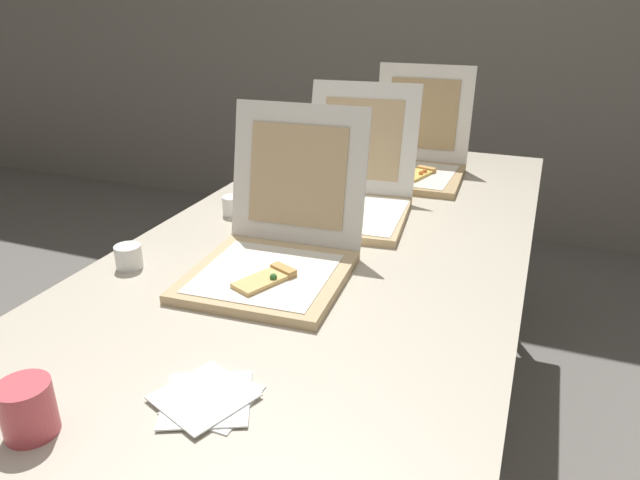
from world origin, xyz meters
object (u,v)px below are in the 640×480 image
object	(u,v)px
pizza_box_middle	(349,196)
table	(334,253)
napkin_pile	(208,398)
cup_white_far	(297,178)
pizza_box_front	(275,252)
cup_white_near_left	(129,257)
cup_printed_front	(28,409)
pizza_box_back	(413,162)
cup_white_mid	(233,206)

from	to	relation	value
pizza_box_middle	table	bearing A→B (deg)	-88.94
napkin_pile	cup_white_far	bearing A→B (deg)	106.01
table	pizza_box_front	distance (m)	0.26
table	pizza_box_front	size ratio (longest dim) A/B	4.66
cup_white_far	pizza_box_front	bearing A→B (deg)	-71.02
cup_white_near_left	cup_printed_front	size ratio (longest dim) A/B	0.73
pizza_box_middle	napkin_pile	distance (m)	0.89
table	cup_white_near_left	xyz separation A→B (m)	(-0.39, -0.34, 0.07)
cup_white_near_left	napkin_pile	bearing A→B (deg)	-39.37
cup_printed_front	napkin_pile	bearing A→B (deg)	37.50
pizza_box_front	pizza_box_back	bearing A→B (deg)	78.18
pizza_box_front	cup_printed_front	xyz separation A→B (m)	(-0.11, -0.61, -0.01)
cup_white_near_left	napkin_pile	size ratio (longest dim) A/B	0.34
pizza_box_back	cup_white_near_left	bearing A→B (deg)	-117.91
cup_printed_front	napkin_pile	world-z (taller)	cup_printed_front
table	cup_printed_front	distance (m)	0.87
cup_white_far	cup_white_mid	bearing A→B (deg)	-102.25
table	cup_white_mid	bearing A→B (deg)	170.54
pizza_box_middle	napkin_pile	world-z (taller)	pizza_box_middle
pizza_box_front	cup_white_near_left	world-z (taller)	pizza_box_front
cup_white_mid	pizza_box_front	bearing A→B (deg)	-46.89
pizza_box_back	cup_white_mid	bearing A→B (deg)	-127.82
table	cup_white_mid	distance (m)	0.34
table	pizza_box_front	xyz separation A→B (m)	(-0.06, -0.24, 0.10)
cup_printed_front	napkin_pile	xyz separation A→B (m)	(0.20, 0.16, -0.04)
table	cup_white_mid	xyz separation A→B (m)	(-0.33, 0.06, 0.07)
cup_white_mid	cup_printed_front	size ratio (longest dim) A/B	0.73
cup_white_near_left	cup_white_far	world-z (taller)	same
pizza_box_front	cup_white_mid	distance (m)	0.40
napkin_pile	pizza_box_front	bearing A→B (deg)	101.94
cup_white_mid	napkin_pile	distance (m)	0.83
pizza_box_middle	cup_white_near_left	distance (m)	0.65
pizza_box_front	cup_white_near_left	size ratio (longest dim) A/B	7.07
table	pizza_box_back	world-z (taller)	pizza_box_back
pizza_box_middle	cup_white_mid	distance (m)	0.34
cup_white_mid	cup_white_far	distance (m)	0.32
pizza_box_front	pizza_box_back	world-z (taller)	pizza_box_back
cup_white_near_left	cup_printed_front	world-z (taller)	cup_printed_front
cup_white_near_left	cup_white_far	bearing A→B (deg)	80.01
cup_white_far	cup_printed_front	size ratio (longest dim) A/B	0.73
table	cup_white_near_left	bearing A→B (deg)	-138.84
pizza_box_back	cup_white_near_left	distance (m)	1.06
cup_white_far	napkin_pile	size ratio (longest dim) A/B	0.34
pizza_box_back	cup_white_near_left	xyz separation A→B (m)	(-0.46, -0.96, -0.02)
cup_white_mid	napkin_pile	xyz separation A→B (m)	(0.37, -0.75, -0.02)
pizza_box_front	pizza_box_middle	size ratio (longest dim) A/B	0.89
pizza_box_middle	cup_printed_front	size ratio (longest dim) A/B	5.78
pizza_box_middle	cup_white_mid	size ratio (longest dim) A/B	7.94
cup_white_mid	cup_printed_front	bearing A→B (deg)	-79.61
pizza_box_front	cup_printed_front	size ratio (longest dim) A/B	5.15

